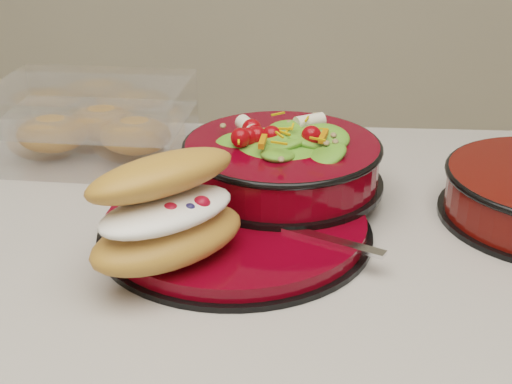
# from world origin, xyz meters

# --- Properties ---
(dinner_plate) EXTENTS (0.28, 0.28, 0.02)m
(dinner_plate) POSITION_xyz_m (0.13, 0.04, 0.91)
(dinner_plate) COLOR black
(dinner_plate) RESTS_ON island_counter
(salad_bowl) EXTENTS (0.23, 0.23, 0.09)m
(salad_bowl) POSITION_xyz_m (0.17, 0.12, 0.96)
(salad_bowl) COLOR black
(salad_bowl) RESTS_ON dinner_plate
(croissant) EXTENTS (0.17, 0.18, 0.09)m
(croissant) POSITION_xyz_m (0.08, -0.04, 0.97)
(croissant) COLOR #C9813D
(croissant) RESTS_ON dinner_plate
(fork) EXTENTS (0.16, 0.09, 0.00)m
(fork) POSITION_xyz_m (0.19, 0.01, 0.92)
(fork) COLOR silver
(fork) RESTS_ON dinner_plate
(pastry_box) EXTENTS (0.25, 0.19, 0.09)m
(pastry_box) POSITION_xyz_m (-0.07, 0.24, 0.94)
(pastry_box) COLOR white
(pastry_box) RESTS_ON island_counter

